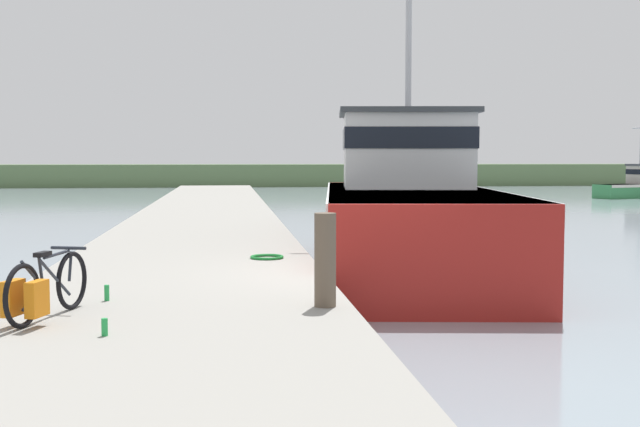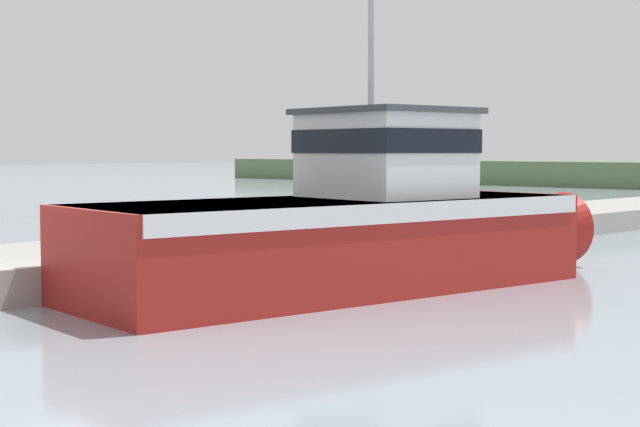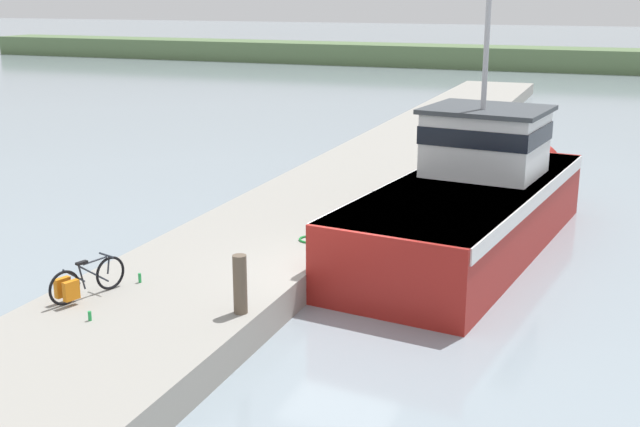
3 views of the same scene
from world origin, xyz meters
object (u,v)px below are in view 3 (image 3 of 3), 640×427
bicycle_touring (81,282)px  mooring_post (240,284)px  fishing_boat_main (474,198)px  water_bottle_on_curb (140,278)px  water_bottle_by_bike (90,316)px

bicycle_touring → mooring_post: size_ratio=1.50×
fishing_boat_main → mooring_post: (-2.89, -8.00, -0.04)m
mooring_post → water_bottle_on_curb: mooring_post is taller
water_bottle_by_bike → water_bottle_on_curb: bearing=97.6°
bicycle_touring → water_bottle_by_bike: bearing=-29.2°
mooring_post → water_bottle_on_curb: 2.85m
fishing_boat_main → water_bottle_by_bike: 10.77m
mooring_post → water_bottle_by_bike: size_ratio=6.34×
water_bottle_on_curb → water_bottle_by_bike: 2.08m
bicycle_touring → water_bottle_on_curb: (0.53, 1.22, -0.25)m
mooring_post → water_bottle_by_bike: mooring_post is taller
fishing_boat_main → water_bottle_by_bike: bearing=-112.2°
fishing_boat_main → mooring_post: size_ratio=11.10×
fishing_boat_main → water_bottle_by_bike: fishing_boat_main is taller
water_bottle_on_curb → water_bottle_by_bike: size_ratio=1.12×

